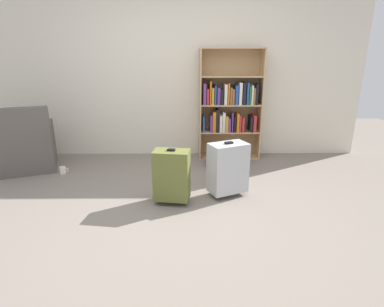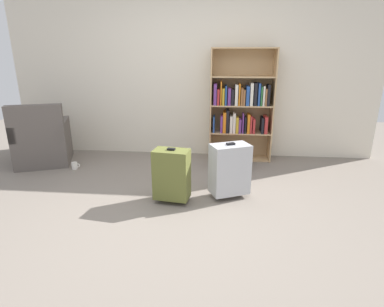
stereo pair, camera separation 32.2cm
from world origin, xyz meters
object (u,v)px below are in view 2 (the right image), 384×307
Objects in this scene: bookshelf at (241,106)px; mug at (75,165)px; suitcase_silver at (230,169)px; storage_box at (230,158)px; suitcase_olive at (172,174)px; armchair at (43,143)px.

bookshelf is 2.53m from mug.
bookshelf reaches higher than mug.
bookshelf is 2.58× the size of suitcase_silver.
suitcase_olive reaches higher than storage_box.
storage_box is at bearing -108.89° from bookshelf.
storage_box is (2.70, 0.11, -0.18)m from armchair.
bookshelf is at bearing 16.66° from mug.
storage_box is 0.99m from suitcase_silver.
bookshelf is 1.80× the size of armchair.
suitcase_silver is at bearing 16.99° from suitcase_olive.
armchair is at bearing 161.50° from mug.
armchair is at bearing 152.92° from suitcase_olive.
suitcase_olive is at bearing -29.83° from mug.
suitcase_olive reaches higher than mug.
mug is 0.20× the size of suitcase_olive.
bookshelf is 1.46m from suitcase_silver.
storage_box is (-0.14, -0.41, -0.67)m from bookshelf.
bookshelf is 2.67× the size of suitcase_olive.
suitcase_silver is 0.64m from suitcase_olive.
bookshelf is 1.82m from suitcase_olive.
bookshelf is at bearing 10.23° from armchair.
storage_box reaches higher than mug.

